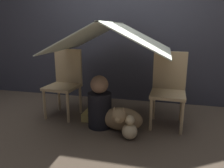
{
  "coord_description": "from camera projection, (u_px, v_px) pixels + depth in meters",
  "views": [
    {
      "loc": [
        0.61,
        -2.34,
        1.16
      ],
      "look_at": [
        0.0,
        0.18,
        0.48
      ],
      "focal_mm": 35.0,
      "sensor_mm": 36.0,
      "label": 1
    }
  ],
  "objects": [
    {
      "name": "wall_back",
      "position": [
        126.0,
        21.0,
        3.32
      ],
      "size": [
        7.0,
        0.05,
        2.5
      ],
      "color": "#3D3D47",
      "rests_on": "ground_plane"
    },
    {
      "name": "dog",
      "position": [
        122.0,
        119.0,
        2.47
      ],
      "size": [
        0.48,
        0.39,
        0.35
      ],
      "color": "#9E7F56",
      "rests_on": "ground_plane"
    },
    {
      "name": "chair_right",
      "position": [
        168.0,
        87.0,
        2.6
      ],
      "size": [
        0.41,
        0.41,
        0.88
      ],
      "rotation": [
        0.0,
        0.0,
        -0.04
      ],
      "color": "#D1B27F",
      "rests_on": "ground_plane"
    },
    {
      "name": "plush_toy",
      "position": [
        130.0,
        129.0,
        2.32
      ],
      "size": [
        0.17,
        0.17,
        0.27
      ],
      "color": "beige",
      "rests_on": "ground_plane"
    },
    {
      "name": "ground_plane",
      "position": [
        108.0,
        126.0,
        2.63
      ],
      "size": [
        8.8,
        8.8,
        0.0
      ],
      "primitive_type": "plane",
      "color": "brown"
    },
    {
      "name": "floor_cushion",
      "position": [
        97.0,
        115.0,
        2.83
      ],
      "size": [
        0.34,
        0.27,
        0.1
      ],
      "color": "#E5CC66",
      "rests_on": "ground_plane"
    },
    {
      "name": "person_front",
      "position": [
        100.0,
        104.0,
        2.57
      ],
      "size": [
        0.28,
        0.28,
        0.63
      ],
      "color": "black",
      "rests_on": "ground_plane"
    },
    {
      "name": "sheet_canopy",
      "position": [
        112.0,
        37.0,
        2.54
      ],
      "size": [
        1.35,
        1.18,
        0.34
      ],
      "color": "silver"
    },
    {
      "name": "chair_left",
      "position": [
        65.0,
        80.0,
        2.91
      ],
      "size": [
        0.43,
        0.43,
        0.88
      ],
      "rotation": [
        0.0,
        0.0,
        -0.09
      ],
      "color": "#D1B27F",
      "rests_on": "ground_plane"
    }
  ]
}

